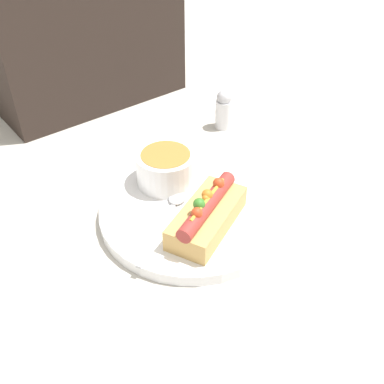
# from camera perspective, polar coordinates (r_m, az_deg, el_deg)

# --- Properties ---
(ground_plane) EXTENTS (4.00, 4.00, 0.00)m
(ground_plane) POSITION_cam_1_polar(r_m,az_deg,el_deg) (0.72, 0.00, -2.98)
(ground_plane) COLOR #BCB7AD
(dinner_plate) EXTENTS (0.29, 0.29, 0.02)m
(dinner_plate) POSITION_cam_1_polar(r_m,az_deg,el_deg) (0.71, 0.00, -2.41)
(dinner_plate) COLOR white
(dinner_plate) RESTS_ON ground_plane
(hot_dog) EXTENTS (0.16, 0.12, 0.06)m
(hot_dog) POSITION_cam_1_polar(r_m,az_deg,el_deg) (0.65, 1.93, -2.84)
(hot_dog) COLOR tan
(hot_dog) RESTS_ON dinner_plate
(soup_bowl) EXTENTS (0.10, 0.10, 0.06)m
(soup_bowl) POSITION_cam_1_polar(r_m,az_deg,el_deg) (0.74, -3.32, 3.18)
(soup_bowl) COLOR white
(soup_bowl) RESTS_ON dinner_plate
(spoon) EXTENTS (0.16, 0.11, 0.01)m
(spoon) POSITION_cam_1_polar(r_m,az_deg,el_deg) (0.70, -2.54, -1.92)
(spoon) COLOR #B7B7BC
(spoon) RESTS_ON dinner_plate
(salt_shaker) EXTENTS (0.03, 0.03, 0.08)m
(salt_shaker) POSITION_cam_1_polar(r_m,az_deg,el_deg) (0.92, 4.06, 10.43)
(salt_shaker) COLOR silver
(salt_shaker) RESTS_ON ground_plane
(seated_diner) EXTENTS (0.40, 0.18, 0.45)m
(seated_diner) POSITION_cam_1_polar(r_m,az_deg,el_deg) (1.01, -13.97, 21.01)
(seated_diner) COLOR #2D231E
(seated_diner) RESTS_ON ground_plane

